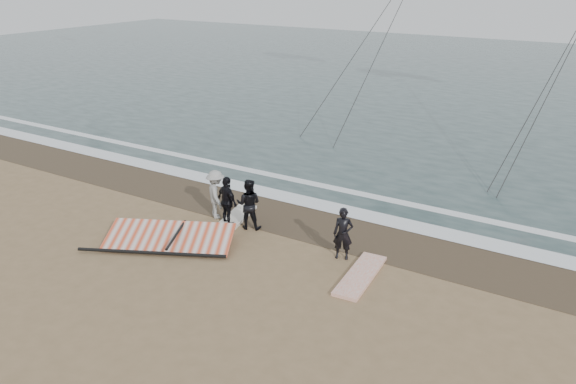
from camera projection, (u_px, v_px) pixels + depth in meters
name	position (u px, v px, depth m)	size (l,w,h in m)	color
ground	(246.00, 287.00, 14.92)	(120.00, 120.00, 0.00)	#8C704C
sea	(505.00, 83.00, 41.10)	(120.00, 54.00, 0.02)	#233838
wet_sand	(324.00, 225.00, 18.49)	(120.00, 2.80, 0.01)	#4C3D2B
foam_near	(343.00, 210.00, 19.59)	(120.00, 0.90, 0.01)	white
foam_far	(363.00, 194.00, 20.94)	(120.00, 0.45, 0.01)	white
man_main	(343.00, 234.00, 16.14)	(0.57, 0.38, 1.57)	black
board_white	(360.00, 275.00, 15.40)	(0.70, 2.51, 0.10)	white
board_cream	(233.00, 220.00, 18.77)	(0.66, 2.49, 0.10)	silver
trio_cluster	(229.00, 199.00, 18.38)	(2.51, 1.25, 1.70)	black
sail_rig	(171.00, 238.00, 17.22)	(4.14, 3.28, 0.50)	black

